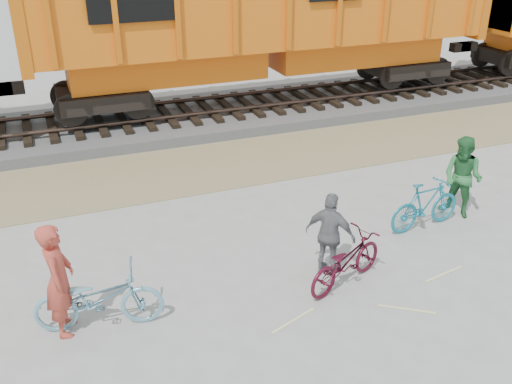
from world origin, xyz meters
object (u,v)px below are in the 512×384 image
(hopper_car_center, at_px, (267,16))
(bicycle_teal, at_px, (425,205))
(bicycle_blue, at_px, (98,299))
(person_solo, at_px, (59,280))
(person_woman, at_px, (330,235))
(bicycle_maroon, at_px, (346,261))
(person_man, at_px, (462,177))

(hopper_car_center, bearing_deg, bicycle_teal, -89.45)
(hopper_car_center, xyz_separation_m, bicycle_blue, (-6.35, -8.83, -2.51))
(person_solo, bearing_deg, hopper_car_center, -28.51)
(hopper_car_center, bearing_deg, person_solo, -128.10)
(person_woman, bearing_deg, bicycle_blue, 50.12)
(bicycle_teal, distance_m, person_solo, 6.97)
(bicycle_blue, distance_m, person_solo, 0.65)
(bicycle_teal, bearing_deg, bicycle_maroon, 109.61)
(person_man, bearing_deg, bicycle_maroon, -91.47)
(bicycle_teal, distance_m, bicycle_maroon, 2.70)
(bicycle_blue, xyz_separation_m, bicycle_teal, (6.42, 0.77, 0.00))
(person_woman, bearing_deg, bicycle_maroon, 153.89)
(bicycle_maroon, distance_m, person_solo, 4.53)
(person_man, bearing_deg, hopper_car_center, 164.94)
(hopper_car_center, relative_size, bicycle_blue, 7.34)
(hopper_car_center, distance_m, bicycle_blue, 11.16)
(person_woman, bearing_deg, person_solo, 48.79)
(person_woman, bearing_deg, person_man, -115.16)
(person_solo, bearing_deg, bicycle_maroon, -86.54)
(hopper_car_center, bearing_deg, bicycle_blue, -125.70)
(hopper_car_center, bearing_deg, person_woman, -105.60)
(bicycle_teal, xyz_separation_m, person_man, (1.00, 0.20, 0.35))
(bicycle_teal, xyz_separation_m, person_solo, (-6.92, -0.67, 0.40))
(person_man, bearing_deg, bicycle_blue, -105.45)
(bicycle_teal, height_order, person_solo, person_solo)
(bicycle_blue, bearing_deg, person_woman, -78.44)
(person_solo, bearing_deg, bicycle_teal, -74.92)
(hopper_car_center, height_order, bicycle_maroon, hopper_car_center)
(bicycle_teal, bearing_deg, bicycle_blue, 91.21)
(bicycle_blue, relative_size, bicycle_teal, 1.14)
(bicycle_blue, height_order, bicycle_maroon, bicycle_blue)
(hopper_car_center, bearing_deg, bicycle_maroon, -104.38)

